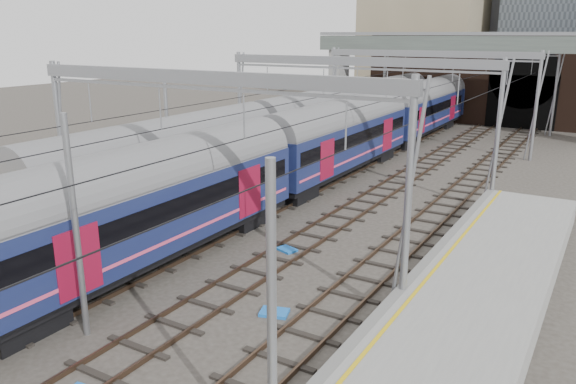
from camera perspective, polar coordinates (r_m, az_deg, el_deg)
The scene contains 9 objects.
ground at distance 18.36m, azimuth -24.64°, elevation -15.69°, with size 160.00×160.00×0.00m, color #38332D.
tracks at distance 28.51m, azimuth 0.56°, elevation -2.85°, with size 14.40×80.00×0.22m.
overhead_line at distance 32.88m, azimuth 6.39°, elevation 11.23°, with size 16.80×80.00×8.00m.
retaining_wall at distance 61.70m, azimuth 19.57°, elevation 10.47°, with size 28.00×2.75×9.00m.
overbridge at distance 56.06m, azimuth 17.15°, elevation 13.24°, with size 28.00×3.00×9.25m.
train_main at distance 44.71m, azimuth 10.08°, elevation 7.19°, with size 3.00×69.36×5.10m.
train_second at distance 43.01m, azimuth 3.30°, elevation 7.07°, with size 3.01×52.16×5.11m.
equip_cover_b at distance 24.63m, azimuth -0.12°, elevation -5.87°, with size 0.84×0.59×0.10m, color blue.
equip_cover_c at distance 19.42m, azimuth -1.40°, elevation -12.14°, with size 0.95×0.67×0.11m, color blue.
Camera 1 is at (13.53, -8.37, 9.17)m, focal length 35.00 mm.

